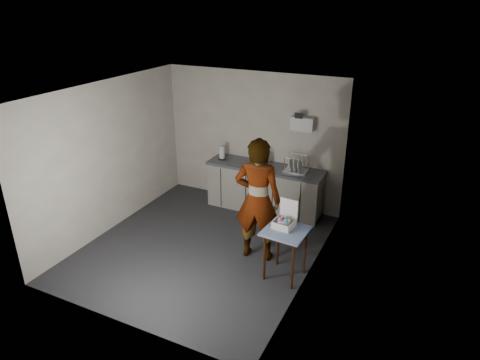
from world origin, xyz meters
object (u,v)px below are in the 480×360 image
at_px(soda_can, 266,162).
at_px(kitchen_counter, 265,190).
at_px(dish_rack, 296,168).
at_px(paper_towel, 222,153).
at_px(bakery_box, 284,221).
at_px(standing_man, 258,200).
at_px(side_table, 286,236).
at_px(soap_bottle, 263,159).
at_px(dark_bottle, 257,158).

bearing_deg(soda_can, kitchen_counter, -87.72).
bearing_deg(dish_rack, kitchen_counter, -177.98).
distance_m(paper_towel, bakery_box, 2.65).
xyz_separation_m(standing_man, paper_towel, (-1.43, 1.53, 0.05)).
bearing_deg(bakery_box, kitchen_counter, 125.73).
bearing_deg(side_table, standing_man, 155.73).
bearing_deg(dish_rack, paper_towel, -178.96).
xyz_separation_m(soap_bottle, paper_towel, (-0.88, 0.02, -0.02)).
distance_m(kitchen_counter, side_table, 2.18).
height_order(kitchen_counter, side_table, kitchen_counter).
distance_m(side_table, soda_can, 2.23).
distance_m(kitchen_counter, dark_bottle, 0.64).
xyz_separation_m(side_table, paper_towel, (-2.01, 1.86, 0.36)).
height_order(soda_can, dark_bottle, dark_bottle).
bearing_deg(paper_towel, kitchen_counter, 0.41).
height_order(kitchen_counter, soap_bottle, soap_bottle).
bearing_deg(standing_man, kitchen_counter, -80.14).
xyz_separation_m(kitchen_counter, side_table, (1.10, -1.86, 0.25)).
height_order(kitchen_counter, dish_rack, dish_rack).
bearing_deg(paper_towel, bakery_box, -42.24).
distance_m(soap_bottle, dark_bottle, 0.16).
height_order(standing_man, dish_rack, standing_man).
relative_size(soda_can, bakery_box, 0.32).
bearing_deg(standing_man, paper_towel, -55.63).
distance_m(soda_can, dark_bottle, 0.20).
relative_size(kitchen_counter, side_table, 2.87).
bearing_deg(side_table, dish_rack, 109.84).
relative_size(side_table, soda_can, 6.26).
relative_size(soap_bottle, soda_can, 2.41).
bearing_deg(paper_towel, standing_man, -47.04).
relative_size(standing_man, soap_bottle, 6.59).
bearing_deg(standing_man, bakery_box, 146.75).
distance_m(paper_towel, dish_rack, 1.50).
height_order(soda_can, paper_towel, paper_towel).
xyz_separation_m(kitchen_counter, dark_bottle, (-0.19, 0.02, 0.61)).
bearing_deg(kitchen_counter, dish_rack, 2.02).
bearing_deg(soap_bottle, soda_can, 66.18).
height_order(paper_towel, dish_rack, dish_rack).
bearing_deg(paper_towel, side_table, -42.69).
relative_size(side_table, standing_man, 0.39).
bearing_deg(soda_can, dark_bottle, -171.52).
xyz_separation_m(standing_man, soda_can, (-0.52, 1.59, -0.02)).
xyz_separation_m(soda_can, dish_rack, (0.59, -0.03, 0.00)).
bearing_deg(bakery_box, paper_towel, 143.19).
bearing_deg(standing_man, dark_bottle, -74.35).
relative_size(kitchen_counter, paper_towel, 8.33).
relative_size(soda_can, dark_bottle, 0.50).
height_order(kitchen_counter, standing_man, standing_man).
distance_m(standing_man, dark_bottle, 1.71).
distance_m(soda_can, bakery_box, 2.11).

